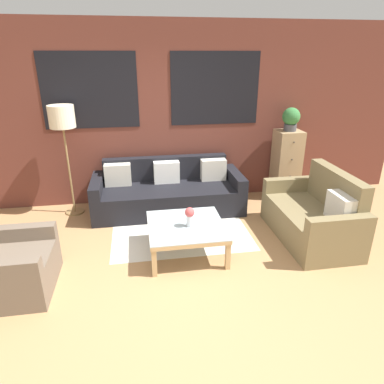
{
  "coord_description": "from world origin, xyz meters",
  "views": [
    {
      "loc": [
        -0.32,
        -3.02,
        2.32
      ],
      "look_at": [
        0.39,
        1.26,
        0.55
      ],
      "focal_mm": 32.0,
      "sensor_mm": 36.0,
      "label": 1
    }
  ],
  "objects": [
    {
      "name": "couch_dark",
      "position": [
        0.12,
        1.95,
        0.28
      ],
      "size": [
        2.3,
        0.88,
        0.78
      ],
      "color": "black",
      "rests_on": "ground_plane"
    },
    {
      "name": "armchair_corner",
      "position": [
        -1.71,
        0.22,
        0.28
      ],
      "size": [
        0.8,
        0.85,
        0.84
      ],
      "color": "#6B5B4C",
      "rests_on": "ground_plane"
    },
    {
      "name": "rug",
      "position": [
        0.21,
        1.21,
        0.0
      ],
      "size": [
        1.87,
        1.41,
        0.0
      ],
      "color": "silver",
      "rests_on": "ground_plane"
    },
    {
      "name": "flower_vase",
      "position": [
        0.25,
        0.57,
        0.54
      ],
      "size": [
        0.12,
        0.12,
        0.24
      ],
      "color": "silver",
      "rests_on": "coffee_table"
    },
    {
      "name": "ground_plane",
      "position": [
        0.0,
        0.0,
        0.0
      ],
      "size": [
        16.0,
        16.0,
        0.0
      ],
      "primitive_type": "plane",
      "color": "#AD7F51"
    },
    {
      "name": "potted_plant",
      "position": [
        2.16,
        2.16,
        1.35
      ],
      "size": [
        0.28,
        0.28,
        0.37
      ],
      "color": "#47474C",
      "rests_on": "drawer_cabinet"
    },
    {
      "name": "coffee_table",
      "position": [
        0.21,
        0.62,
        0.34
      ],
      "size": [
        0.91,
        0.91,
        0.39
      ],
      "color": "silver",
      "rests_on": "ground_plane"
    },
    {
      "name": "settee_vintage",
      "position": [
        1.94,
        0.72,
        0.31
      ],
      "size": [
        0.8,
        1.45,
        0.92
      ],
      "color": "olive",
      "rests_on": "ground_plane"
    },
    {
      "name": "floor_lamp",
      "position": [
        -1.34,
        2.07,
        1.42
      ],
      "size": [
        0.36,
        0.36,
        1.65
      ],
      "color": "olive",
      "rests_on": "ground_plane"
    },
    {
      "name": "wall_back_brick",
      "position": [
        0.0,
        2.44,
        1.41
      ],
      "size": [
        8.4,
        0.09,
        2.8
      ],
      "color": "brown",
      "rests_on": "ground_plane"
    },
    {
      "name": "drawer_cabinet",
      "position": [
        2.16,
        2.16,
        0.57
      ],
      "size": [
        0.41,
        0.41,
        1.15
      ],
      "color": "tan",
      "rests_on": "ground_plane"
    }
  ]
}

